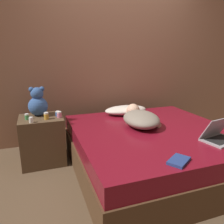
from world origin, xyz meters
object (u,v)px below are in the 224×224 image
at_px(bottle_blue, 58,114).
at_px(bottle_amber, 46,116).
at_px(teddy_bear, 38,103).
at_px(book, 179,161).
at_px(pillow, 126,110).
at_px(bottle_white, 31,120).
at_px(bottle_pink, 59,115).
at_px(person_lying, 140,118).
at_px(bottle_green, 27,117).
at_px(laptop, 219,135).

xyz_separation_m(bottle_blue, bottle_amber, (-0.14, -0.09, 0.01)).
relative_size(teddy_bear, book, 1.50).
relative_size(pillow, bottle_white, 9.81).
height_order(bottle_blue, bottle_pink, bottle_pink).
distance_m(person_lying, teddy_bear, 1.25).
bearing_deg(bottle_green, pillow, 6.86).
bearing_deg(person_lying, pillow, 97.41).
xyz_separation_m(person_lying, laptop, (0.50, -0.70, -0.03)).
bearing_deg(pillow, bottle_amber, -168.64).
distance_m(bottle_amber, bottle_white, 0.18).
relative_size(laptop, bottle_green, 5.58).
relative_size(teddy_bear, bottle_green, 5.20).
distance_m(laptop, bottle_amber, 1.85).
height_order(bottle_blue, bottle_amber, bottle_amber).
bearing_deg(pillow, bottle_green, -173.14).
relative_size(bottle_white, bottle_green, 0.91).
relative_size(bottle_amber, bottle_green, 1.20).
distance_m(pillow, book, 1.46).
xyz_separation_m(pillow, laptop, (0.48, -1.20, -0.01)).
bearing_deg(laptop, bottle_amber, 136.94).
bearing_deg(bottle_blue, bottle_amber, -145.22).
bearing_deg(person_lying, bottle_pink, 172.06).
height_order(bottle_green, book, bottle_green).
relative_size(person_lying, teddy_bear, 2.22).
relative_size(person_lying, bottle_white, 12.71).
bearing_deg(pillow, book, -96.31).
bearing_deg(bottle_white, bottle_blue, 29.90).
bearing_deg(bottle_green, laptop, -30.46).
height_order(teddy_bear, bottle_pink, teddy_bear).
relative_size(person_lying, bottle_green, 11.53).
height_order(laptop, teddy_bear, teddy_bear).
distance_m(laptop, bottle_green, 2.06).
relative_size(bottle_blue, bottle_white, 1.00).
xyz_separation_m(pillow, bottle_white, (-1.25, -0.30, 0.07)).
bearing_deg(person_lying, bottle_white, -179.20).
bearing_deg(bottle_green, book, -48.64).
xyz_separation_m(laptop, bottle_green, (-1.77, 1.04, 0.08)).
height_order(laptop, book, laptop).
height_order(person_lying, bottle_pink, person_lying).
bearing_deg(bottle_green, teddy_bear, 45.81).
relative_size(pillow, bottle_blue, 9.77).
xyz_separation_m(pillow, teddy_bear, (-1.16, -0.02, 0.19)).
relative_size(laptop, book, 1.61).
distance_m(pillow, bottle_amber, 1.11).
height_order(bottle_amber, book, bottle_amber).
xyz_separation_m(bottle_pink, bottle_white, (-0.31, -0.10, -0.01)).
distance_m(person_lying, bottle_blue, 1.00).
height_order(person_lying, bottle_green, person_lying).
bearing_deg(bottle_pink, bottle_blue, 99.17).
bearing_deg(person_lying, teddy_bear, 167.35).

